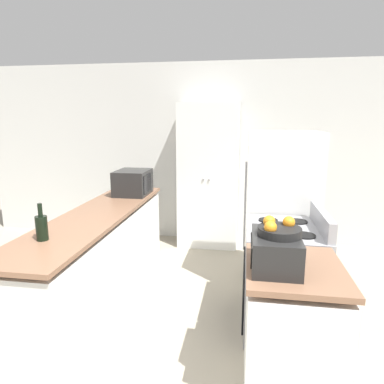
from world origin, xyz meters
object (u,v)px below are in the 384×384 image
object	(u,v)px
stove	(282,277)
toaster_oven	(275,251)
pantry_cabinet	(208,176)
wine_bottle	(42,227)
microwave	(133,182)
fruit_bowl	(279,229)
refrigerator	(281,212)

from	to	relation	value
stove	toaster_oven	world-z (taller)	toaster_oven
pantry_cabinet	stove	world-z (taller)	pantry_cabinet
pantry_cabinet	wine_bottle	distance (m)	2.70
pantry_cabinet	wine_bottle	xyz separation A→B (m)	(-0.98, -2.51, -0.00)
stove	microwave	distance (m)	2.08
toaster_oven	fruit_bowl	world-z (taller)	fruit_bowl
wine_bottle	toaster_oven	size ratio (longest dim) A/B	0.67
stove	toaster_oven	size ratio (longest dim) A/B	2.50
pantry_cabinet	stove	distance (m)	2.18
microwave	wine_bottle	distance (m)	1.67
refrigerator	toaster_oven	bearing A→B (deg)	-96.73
microwave	fruit_bowl	bearing A→B (deg)	-50.50
wine_bottle	fruit_bowl	bearing A→B (deg)	-7.41
stove	toaster_oven	bearing A→B (deg)	-100.50
stove	wine_bottle	bearing A→B (deg)	-162.24
pantry_cabinet	fruit_bowl	size ratio (longest dim) A/B	7.74
refrigerator	microwave	xyz separation A→B (m)	(-1.72, 0.29, 0.21)
microwave	toaster_oven	bearing A→B (deg)	-50.68
refrigerator	microwave	world-z (taller)	refrigerator
microwave	fruit_bowl	world-z (taller)	fruit_bowl
stove	wine_bottle	size ratio (longest dim) A/B	3.73
toaster_oven	microwave	bearing A→B (deg)	129.32
refrigerator	microwave	distance (m)	1.76
pantry_cabinet	refrigerator	world-z (taller)	pantry_cabinet
pantry_cabinet	microwave	xyz separation A→B (m)	(-0.82, -0.86, 0.04)
stove	refrigerator	bearing A→B (deg)	87.26
wine_bottle	toaster_oven	bearing A→B (deg)	-7.33
stove	fruit_bowl	distance (m)	1.07
toaster_oven	stove	bearing A→B (deg)	79.50
refrigerator	fruit_bowl	size ratio (longest dim) A/B	6.43
refrigerator	fruit_bowl	xyz separation A→B (m)	(-0.17, -1.59, 0.31)
refrigerator	microwave	size ratio (longest dim) A/B	3.60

